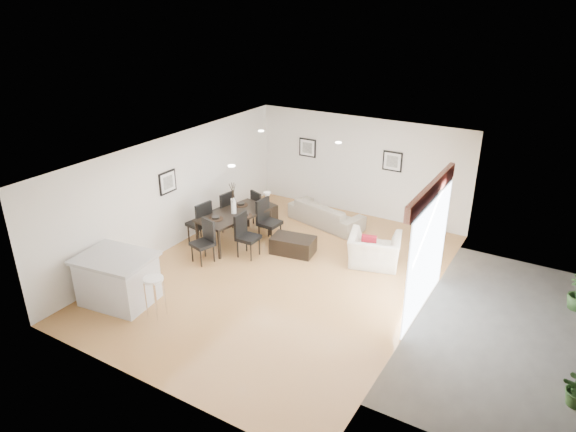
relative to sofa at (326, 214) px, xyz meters
The scene contains 26 objects.
ground 2.92m from the sofa, 81.74° to the right, with size 8.00×8.00×0.00m, color tan.
wall_back 1.60m from the sofa, 69.74° to the left, with size 6.00×0.04×2.70m, color silver.
wall_front 6.96m from the sofa, 86.53° to the right, with size 6.00×0.04×2.70m, color silver.
wall_left 4.00m from the sofa, 131.98° to the right, with size 0.04×8.00×2.70m, color silver.
wall_right 4.58m from the sofa, 40.04° to the right, with size 0.04×8.00×2.70m, color silver.
ceiling 3.76m from the sofa, 81.74° to the right, with size 6.00×8.00×0.02m, color white.
sofa is the anchor object (origin of this frame).
armchair 2.42m from the sofa, 36.71° to the right, with size 1.12×0.98×0.73m, color beige.
dining_table 2.56m from the sofa, 124.77° to the right, with size 1.23×1.96×0.76m.
dining_chair_wnear 3.31m from the sofa, 129.20° to the right, with size 0.56×0.56×1.08m.
dining_chair_wfar 2.67m from the sofa, 141.87° to the right, with size 0.52×0.52×1.03m.
dining_chair_enear 2.68m from the sofa, 107.60° to the right, with size 0.48×0.48×1.03m.
dining_chair_efar 1.84m from the sofa, 116.54° to the right, with size 0.52×0.52×1.08m.
dining_chair_head 3.52m from the sofa, 113.87° to the right, with size 0.55×0.55×0.99m.
dining_chair_foot 1.77m from the sofa, 147.40° to the right, with size 0.55×0.55×0.95m.
vase 2.66m from the sofa, 124.77° to the right, with size 0.84×1.37×0.78m.
coffee_table 1.87m from the sofa, 87.39° to the right, with size 0.99×0.60×0.40m, color black.
side_table 1.54m from the sofa, 149.84° to the right, with size 0.40×0.40×0.53m, color black.
table_lamp 1.61m from the sofa, 149.84° to the right, with size 0.19×0.19×0.36m.
cushion 2.42m from the sofa, 40.18° to the right, with size 0.33×0.10×0.33m, color maroon.
kitchen_island 5.72m from the sofa, 108.51° to the right, with size 1.55×1.27×1.00m.
bar_stool 5.49m from the sofa, 98.69° to the right, with size 0.37×0.37×0.82m.
framed_print_back_left 2.10m from the sofa, 137.11° to the left, with size 0.52×0.04×0.52m.
framed_print_back_right 2.18m from the sofa, 39.85° to the left, with size 0.52×0.04×0.52m.
framed_print_left_wall 4.22m from the sofa, 129.74° to the right, with size 0.04×0.52×0.52m.
sliding_door 4.45m from the sofa, 37.32° to the right, with size 0.12×2.70×2.57m.
Camera 1 is at (5.09, -8.31, 5.61)m, focal length 32.00 mm.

